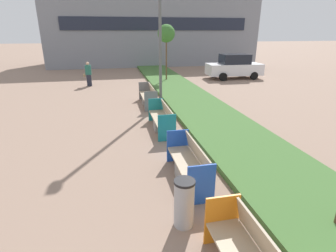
# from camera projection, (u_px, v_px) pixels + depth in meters

# --- Properties ---
(planter_grass_strip) EXTENTS (2.80, 120.00, 0.18)m
(planter_grass_strip) POSITION_uv_depth(u_px,v_px,m) (208.00, 115.00, 11.40)
(planter_grass_strip) COLOR #426B33
(planter_grass_strip) RESTS_ON ground
(building_backdrop) EXTENTS (21.87, 7.76, 7.60)m
(building_backdrop) POSITION_uv_depth(u_px,v_px,m) (152.00, 28.00, 29.31)
(building_backdrop) COLOR gray
(building_backdrop) RESTS_ON ground
(bench_blue_frame) EXTENTS (0.65, 2.10, 0.94)m
(bench_blue_frame) POSITION_uv_depth(u_px,v_px,m) (189.00, 166.00, 6.52)
(bench_blue_frame) COLOR gray
(bench_blue_frame) RESTS_ON ground
(bench_teal_frame) EXTENTS (0.65, 2.29, 0.94)m
(bench_teal_frame) POSITION_uv_depth(u_px,v_px,m) (162.00, 120.00, 9.85)
(bench_teal_frame) COLOR gray
(bench_teal_frame) RESTS_ON ground
(bench_grey_frame) EXTENTS (0.65, 2.41, 0.94)m
(bench_grey_frame) POSITION_uv_depth(u_px,v_px,m) (148.00, 97.00, 13.21)
(bench_grey_frame) COLOR gray
(bench_grey_frame) RESTS_ON ground
(litter_bin) EXTENTS (0.40, 0.40, 0.98)m
(litter_bin) POSITION_uv_depth(u_px,v_px,m) (184.00, 203.00, 4.92)
(litter_bin) COLOR #9EA0A5
(litter_bin) RESTS_ON ground
(street_lamp_post) EXTENTS (0.24, 0.44, 8.02)m
(street_lamp_post) POSITION_uv_depth(u_px,v_px,m) (160.00, 11.00, 11.83)
(street_lamp_post) COLOR #56595B
(street_lamp_post) RESTS_ON ground
(sapling_tree_far) EXTENTS (1.22, 1.22, 3.98)m
(sapling_tree_far) POSITION_uv_depth(u_px,v_px,m) (166.00, 34.00, 18.18)
(sapling_tree_far) COLOR brown
(sapling_tree_far) RESTS_ON ground
(pedestrian_walking) EXTENTS (0.53, 0.24, 1.61)m
(pedestrian_walking) POSITION_uv_depth(u_px,v_px,m) (88.00, 74.00, 17.55)
(pedestrian_walking) COLOR #232633
(pedestrian_walking) RESTS_ON ground
(parked_car_distant) EXTENTS (4.28, 2.00, 1.86)m
(parked_car_distant) POSITION_uv_depth(u_px,v_px,m) (234.00, 67.00, 20.39)
(parked_car_distant) COLOR silver
(parked_car_distant) RESTS_ON ground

